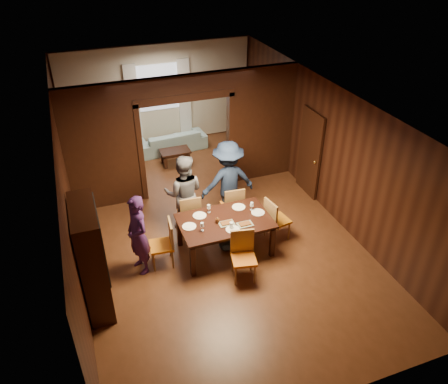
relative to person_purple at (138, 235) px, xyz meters
name	(u,v)px	position (x,y,z in m)	size (l,w,h in m)	color
floor	(209,225)	(1.67, 0.91, -0.81)	(9.00, 9.00, 0.00)	#532D17
ceiling	(206,100)	(1.67, 0.91, 2.09)	(5.50, 9.00, 0.02)	silver
room_walls	(183,129)	(1.67, 2.79, 0.69)	(5.52, 9.01, 2.90)	black
person_purple	(138,235)	(0.00, 0.00, 0.00)	(0.59, 0.39, 1.62)	#3D1B4F
person_grey	(184,194)	(1.16, 1.00, 0.06)	(0.85, 0.66, 1.75)	slate
person_navy	(228,181)	(2.17, 1.06, 0.12)	(1.20, 0.69, 1.86)	#19243E
sofa	(172,141)	(1.83, 4.76, -0.53)	(1.96, 0.76, 0.57)	#9CC5CC
serving_bowl	(227,216)	(1.76, 0.01, -0.01)	(0.33, 0.33, 0.08)	black
dining_table	(225,235)	(1.70, -0.03, -0.43)	(1.80, 1.12, 0.76)	black
coffee_table	(175,157)	(1.70, 3.90, -0.61)	(0.80, 0.50, 0.40)	black
chair_left	(161,244)	(0.41, 0.01, -0.33)	(0.44, 0.44, 0.97)	orange
chair_right	(278,219)	(2.87, -0.02, -0.33)	(0.44, 0.44, 0.97)	#C26B12
chair_far_l	(189,213)	(1.20, 0.81, -0.33)	(0.44, 0.44, 0.97)	#CA6513
chair_far_r	(232,205)	(2.17, 0.80, -0.33)	(0.44, 0.44, 0.97)	orange
chair_near	(244,258)	(1.75, -0.90, -0.33)	(0.44, 0.44, 0.97)	orange
hutch	(92,259)	(-0.86, -0.59, 0.19)	(0.40, 1.20, 2.00)	black
door_right	(310,153)	(4.37, 1.41, 0.24)	(0.06, 0.90, 2.10)	black
window_far	(158,87)	(1.67, 5.35, 0.89)	(1.20, 0.03, 1.30)	silver
curtain_left	(133,106)	(0.92, 5.31, 0.44)	(0.35, 0.06, 2.40)	white
curtain_right	(185,100)	(2.42, 5.31, 0.44)	(0.35, 0.06, 2.40)	white
plate_left	(189,226)	(0.98, 0.00, -0.05)	(0.27, 0.27, 0.01)	white
plate_far_l	(200,216)	(1.27, 0.27, -0.05)	(0.27, 0.27, 0.01)	white
plate_far_r	(239,207)	(2.11, 0.28, -0.05)	(0.27, 0.27, 0.01)	white
plate_right	(258,212)	(2.40, -0.03, -0.05)	(0.27, 0.27, 0.01)	silver
plate_near	(233,229)	(1.73, -0.38, -0.05)	(0.27, 0.27, 0.01)	silver
platter_a	(227,223)	(1.68, -0.16, -0.03)	(0.30, 0.20, 0.04)	slate
platter_b	(245,224)	(2.01, -0.31, -0.03)	(0.30, 0.20, 0.04)	gray
wineglass_left	(202,227)	(1.18, -0.20, 0.04)	(0.08, 0.08, 0.18)	silver
wineglass_far	(209,209)	(1.49, 0.32, 0.04)	(0.08, 0.08, 0.18)	white
wineglass_right	(252,206)	(2.33, 0.11, 0.04)	(0.08, 0.08, 0.18)	silver
tumbler	(231,225)	(1.72, -0.33, 0.02)	(0.07, 0.07, 0.14)	white
condiment_jar	(217,220)	(1.53, -0.06, 0.00)	(0.08, 0.08, 0.11)	#4B2611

